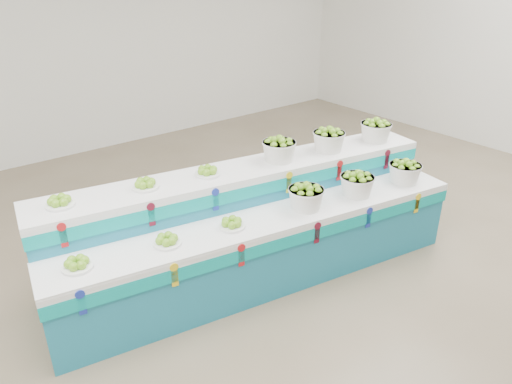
% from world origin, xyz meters
% --- Properties ---
extents(ground, '(10.00, 10.00, 0.00)m').
position_xyz_m(ground, '(0.00, 0.00, 0.00)').
color(ground, brown).
rests_on(ground, ground).
extents(back_wall, '(10.00, 0.00, 10.00)m').
position_xyz_m(back_wall, '(0.00, 5.00, 2.00)').
color(back_wall, silver).
rests_on(back_wall, ground).
extents(display_stand, '(4.09, 1.70, 1.02)m').
position_xyz_m(display_stand, '(-0.20, 0.68, 0.51)').
color(display_stand, teal).
rests_on(display_stand, ground).
extents(plate_lower_left, '(0.27, 0.27, 0.10)m').
position_xyz_m(plate_lower_left, '(-1.87, 0.73, 0.77)').
color(plate_lower_left, white).
rests_on(plate_lower_left, display_stand).
extents(plate_lower_mid, '(0.27, 0.27, 0.10)m').
position_xyz_m(plate_lower_mid, '(-1.19, 0.60, 0.77)').
color(plate_lower_mid, white).
rests_on(plate_lower_mid, display_stand).
extents(plate_lower_right, '(0.27, 0.27, 0.10)m').
position_xyz_m(plate_lower_right, '(-0.61, 0.50, 0.77)').
color(plate_lower_right, white).
rests_on(plate_lower_right, display_stand).
extents(basket_lower_left, '(0.38, 0.38, 0.24)m').
position_xyz_m(basket_lower_left, '(0.14, 0.37, 0.84)').
color(basket_lower_left, silver).
rests_on(basket_lower_left, display_stand).
extents(basket_lower_mid, '(0.38, 0.38, 0.24)m').
position_xyz_m(basket_lower_mid, '(0.72, 0.27, 0.84)').
color(basket_lower_mid, silver).
rests_on(basket_lower_mid, display_stand).
extents(basket_lower_right, '(0.38, 0.38, 0.24)m').
position_xyz_m(basket_lower_right, '(1.34, 0.16, 0.84)').
color(basket_lower_right, silver).
rests_on(basket_lower_right, display_stand).
extents(plate_upper_left, '(0.27, 0.27, 0.10)m').
position_xyz_m(plate_upper_left, '(-1.79, 1.21, 1.07)').
color(plate_upper_left, white).
rests_on(plate_upper_left, display_stand).
extents(plate_upper_mid, '(0.27, 0.27, 0.10)m').
position_xyz_m(plate_upper_mid, '(-1.10, 1.09, 1.07)').
color(plate_upper_mid, white).
rests_on(plate_upper_mid, display_stand).
extents(plate_upper_right, '(0.27, 0.27, 0.10)m').
position_xyz_m(plate_upper_right, '(-0.53, 0.99, 1.07)').
color(plate_upper_right, white).
rests_on(plate_upper_right, display_stand).
extents(basket_upper_left, '(0.38, 0.38, 0.24)m').
position_xyz_m(basket_upper_left, '(0.22, 0.85, 1.14)').
color(basket_upper_left, silver).
rests_on(basket_upper_left, display_stand).
extents(basket_upper_mid, '(0.38, 0.38, 0.24)m').
position_xyz_m(basket_upper_mid, '(0.81, 0.75, 1.14)').
color(basket_upper_mid, silver).
rests_on(basket_upper_mid, display_stand).
extents(basket_upper_right, '(0.38, 0.38, 0.24)m').
position_xyz_m(basket_upper_right, '(1.42, 0.64, 1.14)').
color(basket_upper_right, silver).
rests_on(basket_upper_right, display_stand).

